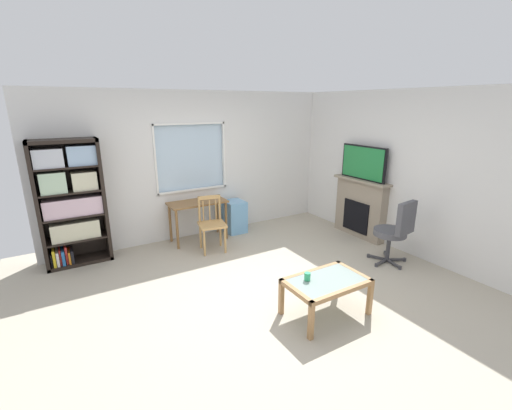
% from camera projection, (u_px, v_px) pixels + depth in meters
% --- Properties ---
extents(ground, '(6.16, 5.64, 0.02)m').
position_uv_depth(ground, '(263.00, 287.00, 4.56)').
color(ground, '#B2A893').
extents(wall_back_with_window, '(5.16, 0.15, 2.56)m').
position_uv_depth(wall_back_with_window, '(195.00, 166.00, 6.11)').
color(wall_back_with_window, silver).
rests_on(wall_back_with_window, ground).
extents(wall_right, '(0.12, 4.84, 2.56)m').
position_uv_depth(wall_right, '(403.00, 172.00, 5.49)').
color(wall_right, silver).
rests_on(wall_right, ground).
extents(bookshelf, '(0.90, 0.38, 1.86)m').
position_uv_depth(bookshelf, '(70.00, 199.00, 4.99)').
color(bookshelf, black).
rests_on(bookshelf, ground).
extents(desk_under_window, '(0.99, 0.48, 0.71)m').
position_uv_depth(desk_under_window, '(198.00, 208.00, 5.95)').
color(desk_under_window, brown).
rests_on(desk_under_window, ground).
extents(wooden_chair, '(0.49, 0.47, 0.90)m').
position_uv_depth(wooden_chair, '(212.00, 223.00, 5.58)').
color(wooden_chair, tan).
rests_on(wooden_chair, ground).
extents(plastic_drawer_unit, '(0.35, 0.40, 0.60)m').
position_uv_depth(plastic_drawer_unit, '(235.00, 216.00, 6.44)').
color(plastic_drawer_unit, '#72ADDB').
rests_on(plastic_drawer_unit, ground).
extents(fireplace, '(0.26, 1.13, 1.06)m').
position_uv_depth(fireplace, '(360.00, 208.00, 6.19)').
color(fireplace, gray).
rests_on(fireplace, ground).
extents(tv, '(0.06, 0.94, 0.59)m').
position_uv_depth(tv, '(363.00, 163.00, 5.95)').
color(tv, black).
rests_on(tv, fireplace).
extents(office_chair, '(0.57, 0.58, 1.00)m').
position_uv_depth(office_chair, '(396.00, 229.00, 5.06)').
color(office_chair, '#4C4C51').
rests_on(office_chair, ground).
extents(coffee_table, '(0.91, 0.58, 0.44)m').
position_uv_depth(coffee_table, '(326.00, 285.00, 3.86)').
color(coffee_table, '#8C9E99').
rests_on(coffee_table, ground).
extents(sippy_cup, '(0.07, 0.07, 0.09)m').
position_uv_depth(sippy_cup, '(307.00, 276.00, 3.81)').
color(sippy_cup, '#33B770').
rests_on(sippy_cup, coffee_table).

